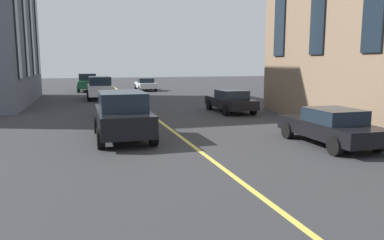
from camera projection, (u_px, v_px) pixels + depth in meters
lane_centre_line at (164, 124)px, 18.16m from camera, size 80.00×0.16×0.01m
car_black_parked_a at (331, 126)px, 13.47m from camera, size 4.40×1.95×1.37m
car_black_parked_b at (230, 101)px, 22.53m from camera, size 4.40×1.95×1.37m
car_black_trailing at (123, 115)px, 14.54m from camera, size 4.70×2.14×1.88m
car_white_mid at (100, 88)px, 30.56m from camera, size 4.70×2.14×1.88m
car_white_oncoming at (145, 84)px, 40.31m from camera, size 4.40×1.95×1.37m
car_red_near at (123, 104)px, 20.84m from camera, size 4.40×1.95×1.37m
car_green_far at (87, 82)px, 39.08m from camera, size 4.70×2.14×1.88m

